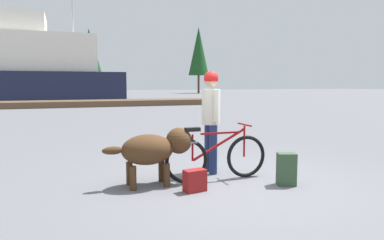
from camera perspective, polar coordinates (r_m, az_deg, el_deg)
The scene contains 11 objects.
ground_plane at distance 5.66m, azimuth 5.84°, elevation -10.18°, with size 160.00×160.00×0.00m, color slate.
bicycle at distance 5.72m, azimuth 4.01°, elevation -6.03°, with size 1.77×0.44×0.91m.
person_cyclist at distance 6.11m, azimuth 3.10°, elevation 1.41°, with size 0.32×0.53×1.79m.
dog at distance 5.43m, azimuth -6.10°, elevation -4.66°, with size 1.39×0.55×0.88m.
backpack at distance 5.66m, azimuth 15.13°, elevation -7.73°, with size 0.28×0.20×0.50m, color #334C33.
handbag_pannier at distance 5.18m, azimuth 0.47°, elevation -9.82°, with size 0.32×0.18×0.32m, color maroon.
dock_pier at distance 25.43m, azimuth -15.25°, elevation 2.66°, with size 17.56×2.70×0.40m, color brown.
sailboat_moored at distance 32.40m, azimuth -18.46°, elevation 3.77°, with size 7.83×2.19×9.54m.
pine_tree_center at distance 55.04m, azimuth -16.37°, elevation 10.33°, with size 3.90×3.90×9.64m.
pine_tree_far_right at distance 57.79m, azimuth 1.08°, elevation 11.11°, with size 3.29×3.29×10.64m.
pine_tree_mid_back at distance 61.29m, azimuth -27.35°, elevation 11.35°, with size 3.71×3.71×12.90m.
Camera 1 is at (-2.40, -4.88, 1.57)m, focal length 32.75 mm.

